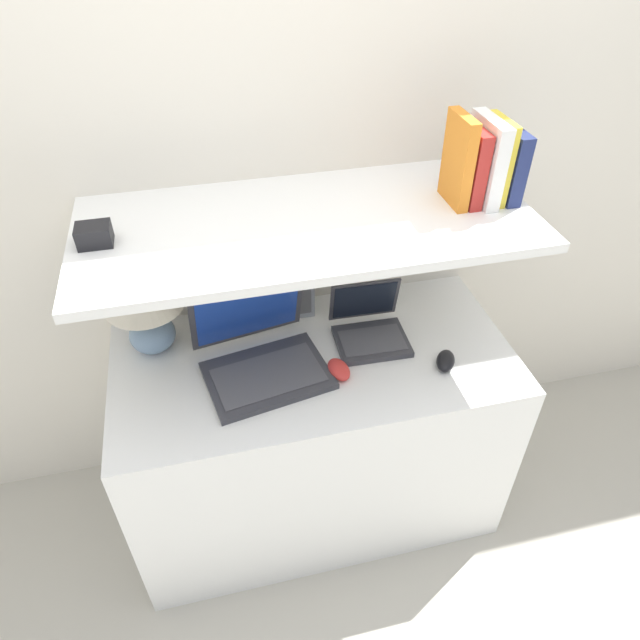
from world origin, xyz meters
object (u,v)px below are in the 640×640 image
Objects in this scene: second_mouse at (446,361)px; book_navy at (508,164)px; book_orange at (458,161)px; table_lamp at (144,299)px; shelf_gadget at (94,235)px; router_box at (295,296)px; book_yellow at (497,160)px; computer_mouse at (339,369)px; book_white at (485,160)px; laptop_small at (369,328)px; laptop_large at (261,354)px; book_red at (471,166)px.

book_navy is at bearing 45.99° from second_mouse.
table_lamp is at bearing 174.23° from book_orange.
shelf_gadget is (-0.07, -0.09, 0.29)m from table_lamp.
book_yellow is at bearing -16.79° from router_box.
computer_mouse is 0.96× the size of second_mouse.
book_orange reaches higher than book_navy.
table_lamp is 1.13m from book_navy.
laptop_small is at bearing -176.81° from book_white.
laptop_large is 3.84× the size of computer_mouse.
laptop_small is 1.01× the size of book_white.
table_lamp reaches higher than router_box.
laptop_small is at bearing 45.53° from computer_mouse.
book_yellow is 0.99× the size of book_white.
laptop_large is at bearing -174.06° from book_yellow.
book_navy is (1.07, -0.09, 0.36)m from table_lamp.
book_navy is 0.04m from book_yellow.
computer_mouse is at bearing -160.50° from book_white.
book_red reaches higher than second_mouse.
book_red is at bearing -180.00° from book_navy.
router_box is (-0.07, 0.33, 0.05)m from computer_mouse.
book_navy is at bearing 2.59° from laptop_small.
laptop_small is at bearing -176.31° from book_red.
book_yellow reaches higher than second_mouse.
shelf_gadget is (-1.10, 0.00, -0.09)m from book_yellow.
computer_mouse is 0.77m from book_navy.
laptop_small is 0.59m from book_orange.
laptop_small is 2.21× the size of computer_mouse.
book_orange is (0.23, 0.02, 0.54)m from laptop_small.
book_orange is at bearing 4.35° from laptop_small.
router_box is (0.16, 0.24, 0.01)m from laptop_large.
router_box is 0.68× the size of book_navy.
computer_mouse is 0.43× the size of book_orange.
router_box is 0.69m from book_orange.
book_navy is 0.16m from book_orange.
book_orange is at bearing -0.00° from shelf_gadget.
table_lamp is at bearing 155.10° from computer_mouse.
router_box is at bearing 162.13° from book_white.
book_red is 0.04m from book_orange.
book_yellow is 0.12m from book_orange.
book_orange is (-0.08, -0.00, 0.01)m from book_white.
laptop_small is at bearing -175.65° from book_orange.
book_navy is at bearing 5.65° from laptop_large.
computer_mouse is 0.54× the size of book_navy.
laptop_small is at bearing -177.41° from book_navy.
book_yellow is at bearing -0.00° from shelf_gadget.
router_box is 0.58× the size of book_white.
book_orange is (0.59, 0.07, 0.53)m from laptop_large.
book_yellow is at bearing 18.17° from computer_mouse.
book_yellow is 1.10m from shelf_gadget.
book_white is (0.31, 0.02, 0.54)m from laptop_small.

